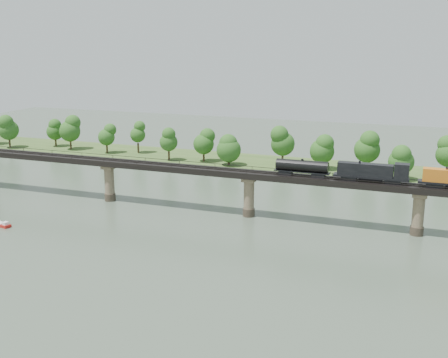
% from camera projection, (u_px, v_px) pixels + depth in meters
% --- Properties ---
extents(ground, '(400.00, 400.00, 0.00)m').
position_uv_depth(ground, '(203.00, 259.00, 113.52)').
color(ground, '#3A4939').
rests_on(ground, ground).
extents(far_bank, '(300.00, 24.00, 1.60)m').
position_uv_depth(far_bank, '(298.00, 167.00, 190.62)').
color(far_bank, '#355020').
rests_on(far_bank, ground).
extents(bridge, '(236.00, 30.00, 11.50)m').
position_uv_depth(bridge, '(249.00, 195.00, 139.47)').
color(bridge, '#473A2D').
rests_on(bridge, ground).
extents(bridge_superstructure, '(220.00, 4.90, 0.75)m').
position_uv_depth(bridge_superstructure, '(249.00, 170.00, 137.92)').
color(bridge_superstructure, black).
rests_on(bridge_superstructure, bridge).
extents(far_treeline, '(289.06, 17.54, 13.60)m').
position_uv_depth(far_treeline, '(272.00, 145.00, 187.35)').
color(far_treeline, '#382619').
rests_on(far_treeline, far_bank).
extents(freight_train, '(68.26, 2.66, 4.70)m').
position_uv_depth(freight_train, '(430.00, 177.00, 123.41)').
color(freight_train, black).
rests_on(freight_train, bridge).
extents(motorboat, '(5.03, 2.70, 1.34)m').
position_uv_depth(motorboat, '(2.00, 225.00, 132.91)').
color(motorboat, '#A21712').
rests_on(motorboat, ground).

